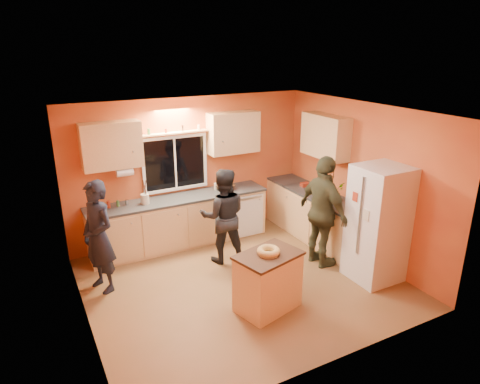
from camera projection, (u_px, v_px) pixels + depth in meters
ground at (242, 282)px, 6.56m from camera, size 4.50×4.50×0.00m
room_shell at (236, 174)px, 6.42m from camera, size 4.54×4.04×2.61m
back_counter at (199, 217)px, 7.84m from camera, size 4.23×0.62×0.90m
right_counter at (324, 221)px, 7.69m from camera, size 0.62×1.84×0.90m
refrigerator at (378, 224)px, 6.43m from camera, size 0.72×0.70×1.80m
island at (268, 281)px, 5.80m from camera, size 0.98×0.78×0.83m
bundt_pastry at (269, 251)px, 5.65m from camera, size 0.31×0.31×0.09m
person_left at (99, 237)px, 6.14m from camera, size 0.61×0.72×1.68m
person_center at (223, 216)px, 6.99m from camera, size 0.94×0.85×1.60m
person_right at (323, 212)px, 6.82m from camera, size 0.46×1.08×1.84m
mixing_bowl at (225, 187)px, 7.94m from camera, size 0.44×0.44×0.09m
utensil_crock at (145, 199)px, 7.21m from camera, size 0.14×0.14×0.17m
potted_plant at (335, 192)px, 7.33m from camera, size 0.34×0.31×0.33m
red_box at (305, 185)px, 8.11m from camera, size 0.17×0.13×0.07m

